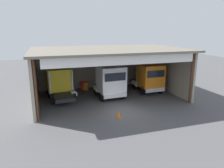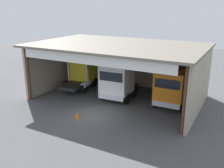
% 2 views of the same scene
% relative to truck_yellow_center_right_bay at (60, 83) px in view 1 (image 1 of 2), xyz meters
% --- Properties ---
extents(ground_plane, '(80.00, 80.00, 0.00)m').
position_rel_truck_yellow_center_right_bay_xyz_m(ground_plane, '(4.95, -5.59, -1.66)').
color(ground_plane, '#4C4C4F').
rests_on(ground_plane, ground).
extents(workshop_shed, '(15.40, 9.96, 5.26)m').
position_rel_truck_yellow_center_right_bay_xyz_m(workshop_shed, '(4.95, -0.18, 2.02)').
color(workshop_shed, '#9E937F').
rests_on(workshop_shed, ground).
extents(truck_yellow_center_right_bay, '(2.88, 4.84, 3.17)m').
position_rel_truck_yellow_center_right_bay_xyz_m(truck_yellow_center_right_bay, '(0.00, 0.00, 0.00)').
color(truck_yellow_center_right_bay, yellow).
rests_on(truck_yellow_center_right_bay, ground).
extents(truck_white_right_bay, '(2.89, 4.69, 3.47)m').
position_rel_truck_yellow_center_right_bay_xyz_m(truck_white_right_bay, '(5.02, -1.43, 0.21)').
color(truck_white_right_bay, white).
rests_on(truck_white_right_bay, ground).
extents(truck_orange_yard_outside, '(2.66, 5.06, 3.30)m').
position_rel_truck_yellow_center_right_bay_xyz_m(truck_orange_yard_outside, '(9.93, -0.83, 0.07)').
color(truck_orange_yard_outside, orange).
rests_on(truck_orange_yard_outside, ground).
extents(oil_drum, '(0.58, 0.58, 0.88)m').
position_rel_truck_yellow_center_right_bay_xyz_m(oil_drum, '(3.12, 2.41, -1.21)').
color(oil_drum, gold).
rests_on(oil_drum, ground).
extents(tool_cart, '(0.90, 0.60, 1.00)m').
position_rel_truck_yellow_center_right_bay_xyz_m(tool_cart, '(3.00, 2.64, -1.16)').
color(tool_cart, red).
rests_on(tool_cart, ground).
extents(traffic_cone, '(0.36, 0.36, 0.56)m').
position_rel_truck_yellow_center_right_bay_xyz_m(traffic_cone, '(4.15, -6.74, -1.38)').
color(traffic_cone, orange).
rests_on(traffic_cone, ground).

